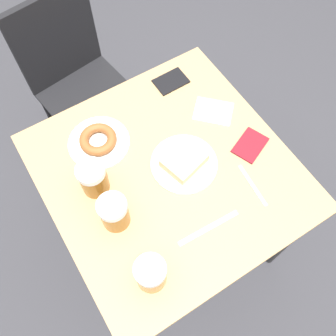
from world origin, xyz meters
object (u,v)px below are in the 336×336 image
object	(u,v)px
plate_with_donut	(98,141)
napkin_folded	(213,111)
knife	(208,228)
beer_mug_right	(114,213)
plate_with_cake	(184,162)
passport_near_edge	(171,81)
beer_mug_center	(93,178)
chair	(73,71)
passport_far_edge	(250,145)
beer_mug_left	(151,274)
fork	(252,185)

from	to	relation	value
plate_with_donut	napkin_folded	world-z (taller)	plate_with_donut
knife	beer_mug_right	bearing A→B (deg)	141.94
plate_with_cake	beer_mug_right	distance (m)	0.30
knife	passport_near_edge	xyz separation A→B (m)	(0.22, 0.57, 0.00)
plate_with_cake	beer_mug_center	bearing A→B (deg)	163.89
plate_with_cake	chair	bearing A→B (deg)	97.24
plate_with_donut	passport_far_edge	distance (m)	0.54
plate_with_donut	passport_far_edge	size ratio (longest dim) A/B	1.46
beer_mug_left	passport_far_edge	world-z (taller)	beer_mug_left
beer_mug_left	beer_mug_right	world-z (taller)	same
beer_mug_center	beer_mug_right	size ratio (longest dim) A/B	1.00
chair	fork	xyz separation A→B (m)	(0.25, -0.99, 0.23)
beer_mug_right	passport_near_edge	xyz separation A→B (m)	(0.45, 0.39, -0.06)
plate_with_cake	napkin_folded	world-z (taller)	plate_with_cake
plate_with_donut	passport_near_edge	distance (m)	0.38
napkin_folded	fork	size ratio (longest dim) A/B	1.04
plate_with_donut	beer_mug_left	bearing A→B (deg)	-99.42
beer_mug_left	knife	distance (m)	0.24
chair	knife	bearing A→B (deg)	-96.05
chair	beer_mug_left	xyz separation A→B (m)	(-0.19, -1.07, 0.29)
beer_mug_center	plate_with_cake	bearing A→B (deg)	-16.11
beer_mug_right	plate_with_donut	bearing A→B (deg)	73.56
beer_mug_center	knife	distance (m)	0.40
chair	beer_mug_right	bearing A→B (deg)	-111.00
napkin_folded	beer_mug_left	bearing A→B (deg)	-141.87
beer_mug_right	knife	bearing A→B (deg)	-38.06
plate_with_cake	plate_with_donut	size ratio (longest dim) A/B	1.05
beer_mug_center	knife	xyz separation A→B (m)	(0.23, -0.32, -0.06)
passport_far_edge	fork	bearing A→B (deg)	-124.85
beer_mug_center	beer_mug_right	world-z (taller)	same
plate_with_cake	passport_near_edge	world-z (taller)	plate_with_cake
passport_near_edge	passport_far_edge	xyz separation A→B (m)	(0.08, -0.40, 0.00)
beer_mug_left	beer_mug_center	xyz separation A→B (m)	(-0.00, 0.36, 0.00)
chair	fork	bearing A→B (deg)	-83.79
chair	plate_with_cake	world-z (taller)	chair
plate_with_donut	napkin_folded	bearing A→B (deg)	-13.74
fork	passport_far_edge	distance (m)	0.16
chair	beer_mug_right	size ratio (longest dim) A/B	6.92
plate_with_donut	beer_mug_right	bearing A→B (deg)	-106.44
knife	passport_far_edge	size ratio (longest dim) A/B	1.46
plate_with_donut	knife	world-z (taller)	plate_with_donut
fork	passport_far_edge	size ratio (longest dim) A/B	1.11
beer_mug_center	knife	world-z (taller)	beer_mug_center
plate_with_donut	napkin_folded	xyz separation A→B (m)	(0.43, -0.10, -0.01)
beer_mug_left	fork	size ratio (longest dim) A/B	0.78
plate_with_donut	beer_mug_right	xyz separation A→B (m)	(-0.08, -0.29, 0.05)
chair	fork	distance (m)	1.04
napkin_folded	passport_near_edge	size ratio (longest dim) A/B	1.35
beer_mug_right	fork	xyz separation A→B (m)	(0.45, -0.14, -0.06)
passport_near_edge	plate_with_cake	bearing A→B (deg)	-115.20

